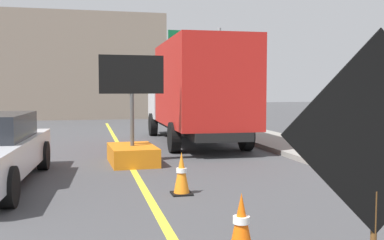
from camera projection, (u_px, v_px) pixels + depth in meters
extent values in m
cube|color=yellow|center=(155.00, 209.00, 6.98)|extent=(0.14, 36.00, 0.01)
cube|color=orange|center=(376.00, 132.00, 3.54)|extent=(1.56, 0.05, 1.56)
cube|color=black|center=(378.00, 133.00, 3.52)|extent=(1.63, 0.04, 1.63)
cube|color=black|center=(375.00, 132.00, 3.56)|extent=(0.28, 0.01, 0.52)
cube|color=orange|center=(132.00, 155.00, 11.23)|extent=(1.18, 1.85, 0.45)
cylinder|color=#4C4C4C|center=(132.00, 120.00, 11.17)|extent=(0.10, 0.10, 1.30)
cube|color=black|center=(132.00, 74.00, 11.09)|extent=(1.60, 0.15, 0.95)
sphere|color=yellow|center=(153.00, 75.00, 11.29)|extent=(0.09, 0.09, 0.09)
sphere|color=yellow|center=(141.00, 75.00, 11.20)|extent=(0.09, 0.09, 0.09)
sphere|color=yellow|center=(129.00, 74.00, 11.12)|extent=(0.09, 0.09, 0.09)
sphere|color=yellow|center=(117.00, 74.00, 11.04)|extent=(0.09, 0.09, 0.09)
sphere|color=yellow|center=(110.00, 67.00, 10.98)|extent=(0.09, 0.09, 0.09)
sphere|color=yellow|center=(110.00, 82.00, 11.01)|extent=(0.09, 0.09, 0.09)
cube|color=black|center=(194.00, 126.00, 15.65)|extent=(1.77, 7.81, 0.25)
cube|color=silver|center=(179.00, 94.00, 18.31)|extent=(2.36, 2.22, 1.90)
cube|color=red|center=(202.00, 84.00, 14.38)|extent=(2.42, 5.34, 2.68)
cylinder|color=black|center=(153.00, 124.00, 18.01)|extent=(0.30, 0.91, 0.90)
cylinder|color=black|center=(207.00, 124.00, 18.47)|extent=(0.30, 0.91, 0.90)
cylinder|color=black|center=(174.00, 137.00, 13.15)|extent=(0.30, 0.91, 0.90)
cylinder|color=black|center=(246.00, 136.00, 13.61)|extent=(0.30, 0.91, 0.90)
cylinder|color=black|center=(9.00, 187.00, 7.02)|extent=(0.26, 0.67, 0.66)
cylinder|color=black|center=(43.00, 156.00, 10.36)|extent=(0.26, 0.67, 0.66)
cylinder|color=gray|center=(219.00, 77.00, 23.14)|extent=(0.18, 0.18, 5.00)
cube|color=#0F6033|center=(193.00, 44.00, 22.63)|extent=(2.60, 0.23, 1.30)
cube|color=white|center=(193.00, 44.00, 22.66)|extent=(1.82, 0.12, 0.18)
cube|color=gray|center=(66.00, 68.00, 30.68)|extent=(12.60, 8.07, 6.60)
cone|color=#EA5B0C|center=(241.00, 223.00, 5.01)|extent=(0.28, 0.28, 0.68)
cylinder|color=white|center=(241.00, 220.00, 5.00)|extent=(0.19, 0.19, 0.08)
cube|color=black|center=(182.00, 193.00, 7.95)|extent=(0.36, 0.36, 0.03)
cone|color=orange|center=(182.00, 172.00, 7.92)|extent=(0.28, 0.28, 0.73)
cylinder|color=white|center=(182.00, 170.00, 7.92)|extent=(0.19, 0.19, 0.08)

